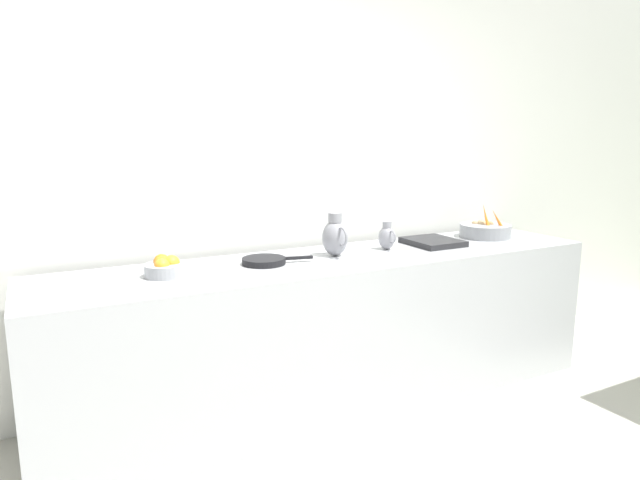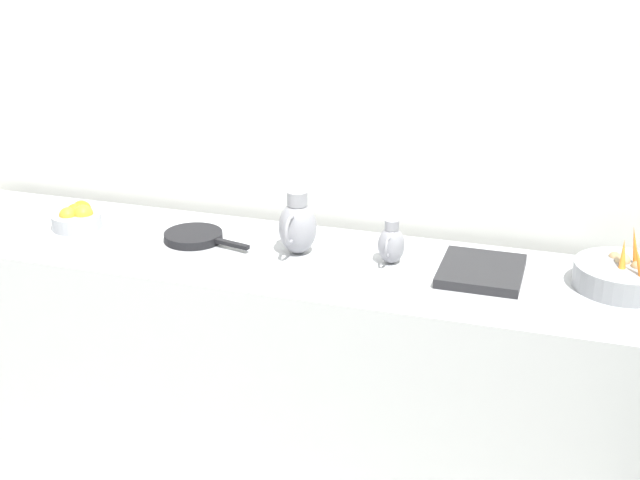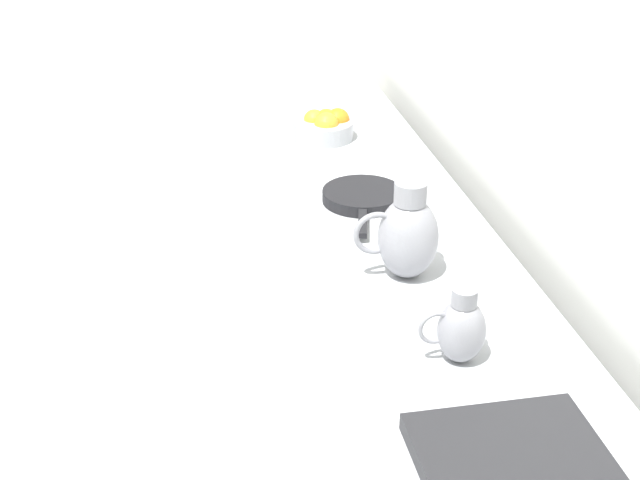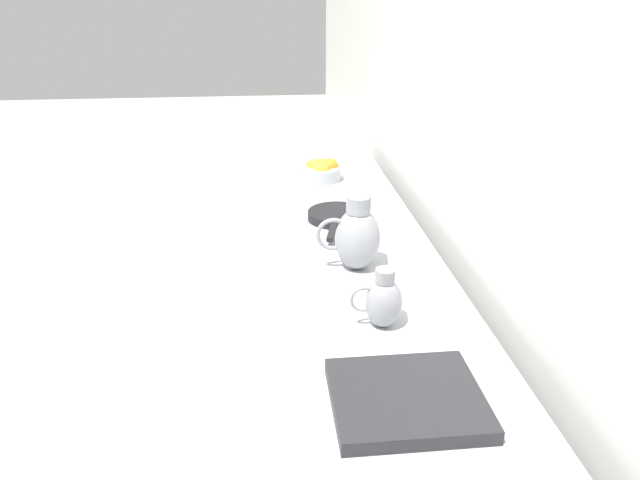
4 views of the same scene
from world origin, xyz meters
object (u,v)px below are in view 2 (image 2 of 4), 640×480
orange_bowl (77,217)px  metal_pitcher_short (391,244)px  vegetable_colander (623,276)px  metal_pitcher_tall (297,226)px  skillet_on_counter (194,237)px

orange_bowl → metal_pitcher_short: (-0.03, 1.35, 0.03)m
vegetable_colander → orange_bowl: (0.06, -2.19, -0.00)m
orange_bowl → metal_pitcher_tall: size_ratio=0.83×
orange_bowl → vegetable_colander: bearing=91.7°
metal_pitcher_tall → metal_pitcher_short: (-0.01, 0.37, -0.04)m
metal_pitcher_tall → metal_pitcher_short: size_ratio=1.45×
vegetable_colander → skillet_on_counter: 1.66m
orange_bowl → metal_pitcher_short: 1.35m
metal_pitcher_tall → skillet_on_counter: size_ratio=0.65×
orange_bowl → skillet_on_counter: size_ratio=0.54×
vegetable_colander → metal_pitcher_tall: size_ratio=1.37×
vegetable_colander → skillet_on_counter: vegetable_colander is taller
skillet_on_counter → metal_pitcher_short: bearing=91.5°
metal_pitcher_tall → skillet_on_counter: bearing=-89.1°
vegetable_colander → orange_bowl: vegetable_colander is taller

